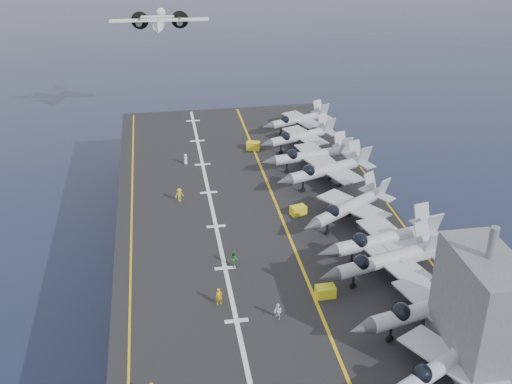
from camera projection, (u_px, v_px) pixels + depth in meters
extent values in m
plane|color=#142135|center=(261.00, 287.00, 89.96)|extent=(500.00, 500.00, 0.00)
cube|color=#56595E|center=(261.00, 257.00, 87.70)|extent=(36.00, 90.00, 10.00)
cube|color=black|center=(261.00, 224.00, 85.35)|extent=(38.00, 92.00, 0.40)
cube|color=gold|center=(283.00, 221.00, 85.68)|extent=(0.35, 90.00, 0.02)
cube|color=silver|center=(216.00, 226.00, 84.38)|extent=(0.50, 90.00, 0.02)
cube|color=gold|center=(131.00, 233.00, 82.79)|extent=(0.25, 90.00, 0.02)
cube|color=gold|center=(394.00, 212.00, 87.92)|extent=(0.25, 90.00, 0.02)
imported|color=gold|center=(219.00, 296.00, 68.95)|extent=(1.30, 0.98, 1.98)
imported|color=#297C34|center=(235.00, 258.00, 75.62)|extent=(0.85, 1.25, 2.06)
imported|color=yellow|center=(180.00, 195.00, 90.35)|extent=(1.37, 1.10, 1.99)
imported|color=white|center=(186.00, 159.00, 101.79)|extent=(0.95, 1.19, 1.74)
imported|color=white|center=(278.00, 311.00, 66.74)|extent=(1.20, 1.32, 1.83)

